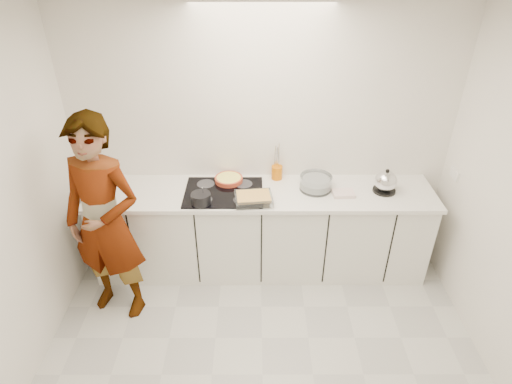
{
  "coord_description": "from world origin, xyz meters",
  "views": [
    {
      "loc": [
        -0.05,
        -2.11,
        3.01
      ],
      "look_at": [
        -0.05,
        1.05,
        1.05
      ],
      "focal_mm": 30.0,
      "sensor_mm": 36.0,
      "label": 1
    }
  ],
  "objects_px": {
    "saucepan": "(201,198)",
    "kettle": "(386,182)",
    "mixing_bowl": "(316,183)",
    "utensil_crock": "(277,172)",
    "hob": "(224,192)",
    "cook": "(105,223)",
    "tart_dish": "(229,179)",
    "baking_dish": "(254,198)"
  },
  "relations": [
    {
      "from": "mixing_bowl",
      "to": "utensil_crock",
      "type": "height_order",
      "value": "mixing_bowl"
    },
    {
      "from": "mixing_bowl",
      "to": "kettle",
      "type": "height_order",
      "value": "kettle"
    },
    {
      "from": "saucepan",
      "to": "mixing_bowl",
      "type": "xyz_separation_m",
      "value": [
        1.05,
        0.26,
        0.0
      ]
    },
    {
      "from": "tart_dish",
      "to": "cook",
      "type": "relative_size",
      "value": 0.16
    },
    {
      "from": "saucepan",
      "to": "cook",
      "type": "xyz_separation_m",
      "value": [
        -0.76,
        -0.32,
        -0.03
      ]
    },
    {
      "from": "saucepan",
      "to": "utensil_crock",
      "type": "distance_m",
      "value": 0.83
    },
    {
      "from": "kettle",
      "to": "cook",
      "type": "relative_size",
      "value": 0.14
    },
    {
      "from": "baking_dish",
      "to": "tart_dish",
      "type": "bearing_deg",
      "value": 124.15
    },
    {
      "from": "hob",
      "to": "cook",
      "type": "height_order",
      "value": "cook"
    },
    {
      "from": "saucepan",
      "to": "kettle",
      "type": "distance_m",
      "value": 1.7
    },
    {
      "from": "hob",
      "to": "cook",
      "type": "distance_m",
      "value": 1.08
    },
    {
      "from": "tart_dish",
      "to": "mixing_bowl",
      "type": "distance_m",
      "value": 0.83
    },
    {
      "from": "hob",
      "to": "utensil_crock",
      "type": "xyz_separation_m",
      "value": [
        0.5,
        0.27,
        0.06
      ]
    },
    {
      "from": "tart_dish",
      "to": "mixing_bowl",
      "type": "xyz_separation_m",
      "value": [
        0.82,
        -0.12,
        0.03
      ]
    },
    {
      "from": "mixing_bowl",
      "to": "kettle",
      "type": "relative_size",
      "value": 1.47
    },
    {
      "from": "tart_dish",
      "to": "utensil_crock",
      "type": "bearing_deg",
      "value": 9.61
    },
    {
      "from": "baking_dish",
      "to": "cook",
      "type": "relative_size",
      "value": 0.19
    },
    {
      "from": "mixing_bowl",
      "to": "utensil_crock",
      "type": "distance_m",
      "value": 0.41
    },
    {
      "from": "kettle",
      "to": "cook",
      "type": "height_order",
      "value": "cook"
    },
    {
      "from": "baking_dish",
      "to": "mixing_bowl",
      "type": "height_order",
      "value": "mixing_bowl"
    },
    {
      "from": "hob",
      "to": "kettle",
      "type": "bearing_deg",
      "value": 0.93
    },
    {
      "from": "utensil_crock",
      "to": "cook",
      "type": "bearing_deg",
      "value": -151.61
    },
    {
      "from": "tart_dish",
      "to": "saucepan",
      "type": "bearing_deg",
      "value": -120.5
    },
    {
      "from": "tart_dish",
      "to": "kettle",
      "type": "bearing_deg",
      "value": -6.46
    },
    {
      "from": "baking_dish",
      "to": "utensil_crock",
      "type": "distance_m",
      "value": 0.49
    },
    {
      "from": "hob",
      "to": "saucepan",
      "type": "relative_size",
      "value": 3.43
    },
    {
      "from": "kettle",
      "to": "cook",
      "type": "distance_m",
      "value": 2.5
    },
    {
      "from": "mixing_bowl",
      "to": "utensil_crock",
      "type": "bearing_deg",
      "value": 150.29
    },
    {
      "from": "tart_dish",
      "to": "cook",
      "type": "bearing_deg",
      "value": -144.37
    },
    {
      "from": "saucepan",
      "to": "mixing_bowl",
      "type": "relative_size",
      "value": 0.54
    },
    {
      "from": "saucepan",
      "to": "utensil_crock",
      "type": "xyz_separation_m",
      "value": [
        0.69,
        0.46,
        0.0
      ]
    },
    {
      "from": "mixing_bowl",
      "to": "tart_dish",
      "type": "bearing_deg",
      "value": 171.45
    },
    {
      "from": "baking_dish",
      "to": "utensil_crock",
      "type": "xyz_separation_m",
      "value": [
        0.23,
        0.43,
        0.02
      ]
    },
    {
      "from": "tart_dish",
      "to": "utensil_crock",
      "type": "xyz_separation_m",
      "value": [
        0.47,
        0.08,
        0.03
      ]
    },
    {
      "from": "saucepan",
      "to": "cook",
      "type": "height_order",
      "value": "cook"
    },
    {
      "from": "utensil_crock",
      "to": "baking_dish",
      "type": "bearing_deg",
      "value": -117.68
    },
    {
      "from": "baking_dish",
      "to": "utensil_crock",
      "type": "height_order",
      "value": "utensil_crock"
    },
    {
      "from": "hob",
      "to": "utensil_crock",
      "type": "bearing_deg",
      "value": 28.0
    },
    {
      "from": "saucepan",
      "to": "baking_dish",
      "type": "distance_m",
      "value": 0.47
    },
    {
      "from": "cook",
      "to": "mixing_bowl",
      "type": "bearing_deg",
      "value": 32.86
    },
    {
      "from": "mixing_bowl",
      "to": "kettle",
      "type": "xyz_separation_m",
      "value": [
        0.64,
        -0.04,
        0.04
      ]
    },
    {
      "from": "kettle",
      "to": "cook",
      "type": "xyz_separation_m",
      "value": [
        -2.44,
        -0.54,
        -0.07
      ]
    }
  ]
}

